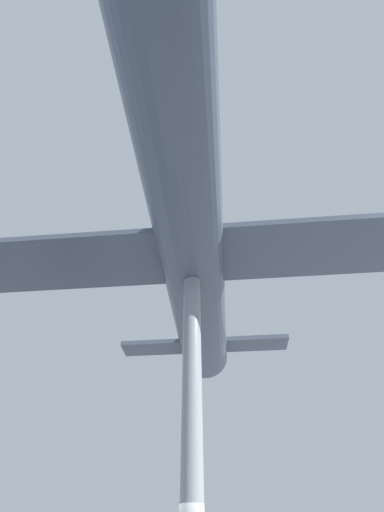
{
  "coord_description": "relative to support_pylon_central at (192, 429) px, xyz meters",
  "views": [
    {
      "loc": [
        -2.82,
        6.69,
        1.69
      ],
      "look_at": [
        0.0,
        0.0,
        8.31
      ],
      "focal_mm": 24.0,
      "sensor_mm": 36.0,
      "label": 1
    }
  ],
  "objects": [
    {
      "name": "support_pylon_central",
      "position": [
        0.0,
        0.0,
        0.0
      ],
      "size": [
        0.43,
        0.43,
        7.39
      ],
      "color": "#999EA3",
      "rests_on": "ground_plane"
    },
    {
      "name": "suspended_airplane",
      "position": [
        -0.05,
        0.15,
        4.63
      ],
      "size": [
        20.79,
        14.34,
        2.98
      ],
      "rotation": [
        0.0,
        0.0,
        0.31
      ],
      "color": "#4C5666",
      "rests_on": "support_pylon_central"
    }
  ]
}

